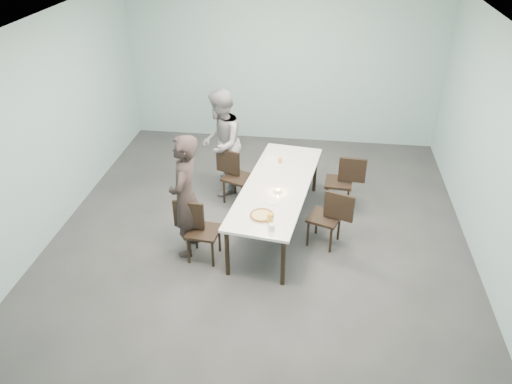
# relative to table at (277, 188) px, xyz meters

# --- Properties ---
(ground) EXTENTS (7.00, 7.00, 0.00)m
(ground) POSITION_rel_table_xyz_m (-0.22, -0.30, -0.69)
(ground) COLOR #333335
(ground) RESTS_ON ground
(room_shell) EXTENTS (6.02, 7.02, 3.01)m
(room_shell) POSITION_rel_table_xyz_m (-0.22, -0.30, 1.33)
(room_shell) COLOR #91B5B7
(room_shell) RESTS_ON ground
(table) EXTENTS (1.24, 2.70, 0.75)m
(table) POSITION_rel_table_xyz_m (0.00, 0.00, 0.00)
(table) COLOR white
(table) RESTS_ON ground
(chair_near_left) EXTENTS (0.63, 0.45, 0.87)m
(chair_near_left) POSITION_rel_table_xyz_m (-0.99, -0.84, -0.19)
(chair_near_left) COLOR black
(chair_near_left) RESTS_ON ground
(chair_far_left) EXTENTS (0.65, 0.55, 0.87)m
(chair_far_left) POSITION_rel_table_xyz_m (-0.76, 0.71, -0.19)
(chair_far_left) COLOR black
(chair_far_left) RESTS_ON ground
(chair_near_right) EXTENTS (0.65, 0.54, 0.87)m
(chair_near_right) POSITION_rel_table_xyz_m (0.78, -0.32, -0.19)
(chair_near_right) COLOR black
(chair_near_right) RESTS_ON ground
(chair_far_right) EXTENTS (0.63, 0.45, 0.87)m
(chair_far_right) POSITION_rel_table_xyz_m (0.99, 0.73, -0.19)
(chair_far_right) COLOR black
(chair_far_right) RESTS_ON ground
(diner_near) EXTENTS (0.42, 0.64, 1.76)m
(diner_near) POSITION_rel_table_xyz_m (-1.16, -0.71, 0.19)
(diner_near) COLOR black
(diner_near) RESTS_ON ground
(diner_far) EXTENTS (0.71, 0.89, 1.75)m
(diner_far) POSITION_rel_table_xyz_m (-1.01, 0.98, 0.18)
(diner_far) COLOR gray
(diner_far) RESTS_ON ground
(pizza) EXTENTS (0.34, 0.34, 0.04)m
(pizza) POSITION_rel_table_xyz_m (-0.12, -0.85, 0.08)
(pizza) COLOR white
(pizza) RESTS_ON table
(side_plate) EXTENTS (0.18, 0.18, 0.01)m
(side_plate) POSITION_rel_table_xyz_m (-0.02, -0.47, 0.06)
(side_plate) COLOR white
(side_plate) RESTS_ON table
(beer_glass) EXTENTS (0.08, 0.08, 0.15)m
(beer_glass) POSITION_rel_table_xyz_m (0.00, -1.00, 0.13)
(beer_glass) COLOR gold
(beer_glass) RESTS_ON table
(water_tumbler) EXTENTS (0.08, 0.08, 0.09)m
(water_tumbler) POSITION_rel_table_xyz_m (0.04, -1.14, 0.10)
(water_tumbler) COLOR silver
(water_tumbler) RESTS_ON table
(tealight) EXTENTS (0.06, 0.06, 0.05)m
(tealight) POSITION_rel_table_xyz_m (0.03, -0.22, 0.08)
(tealight) COLOR silver
(tealight) RESTS_ON table
(amber_tumbler) EXTENTS (0.07, 0.07, 0.08)m
(amber_tumbler) POSITION_rel_table_xyz_m (-0.02, 0.67, 0.10)
(amber_tumbler) COLOR gold
(amber_tumbler) RESTS_ON table
(menu) EXTENTS (0.33, 0.26, 0.01)m
(menu) POSITION_rel_table_xyz_m (-0.11, 0.76, 0.06)
(menu) COLOR silver
(menu) RESTS_ON table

